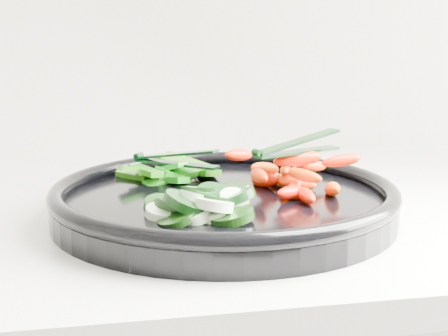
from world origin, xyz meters
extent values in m
cylinder|color=black|center=(0.26, 1.63, 0.94)|extent=(0.38, 0.38, 0.02)
torus|color=black|center=(0.26, 1.63, 0.96)|extent=(0.38, 0.38, 0.02)
cylinder|color=black|center=(0.20, 1.54, 0.96)|extent=(0.05, 0.05, 0.02)
cylinder|color=beige|center=(0.22, 1.54, 0.96)|extent=(0.05, 0.05, 0.02)
cylinder|color=black|center=(0.20, 1.57, 0.96)|extent=(0.06, 0.06, 0.03)
cylinder|color=#D8F5C4|center=(0.21, 1.57, 0.96)|extent=(0.04, 0.04, 0.02)
cylinder|color=black|center=(0.19, 1.57, 0.96)|extent=(0.05, 0.05, 0.03)
cylinder|color=beige|center=(0.21, 1.58, 0.96)|extent=(0.04, 0.04, 0.02)
cylinder|color=black|center=(0.25, 1.53, 0.96)|extent=(0.06, 0.06, 0.02)
cylinder|color=beige|center=(0.24, 1.54, 0.96)|extent=(0.05, 0.05, 0.02)
cylinder|color=black|center=(0.22, 1.59, 0.96)|extent=(0.05, 0.05, 0.02)
cylinder|color=beige|center=(0.21, 1.58, 0.96)|extent=(0.04, 0.04, 0.02)
cylinder|color=black|center=(0.20, 1.57, 0.96)|extent=(0.05, 0.05, 0.01)
cylinder|color=#D5F0C0|center=(0.22, 1.56, 0.96)|extent=(0.05, 0.05, 0.01)
cylinder|color=black|center=(0.21, 1.56, 0.96)|extent=(0.04, 0.04, 0.02)
cylinder|color=#E6FAC8|center=(0.19, 1.56, 0.96)|extent=(0.04, 0.04, 0.02)
cylinder|color=black|center=(0.21, 1.58, 0.96)|extent=(0.04, 0.04, 0.02)
cylinder|color=beige|center=(0.21, 1.58, 0.96)|extent=(0.04, 0.04, 0.02)
cylinder|color=black|center=(0.26, 1.56, 0.97)|extent=(0.06, 0.06, 0.03)
cylinder|color=#B2D1A7|center=(0.27, 1.57, 0.97)|extent=(0.04, 0.04, 0.02)
cylinder|color=black|center=(0.23, 1.59, 0.97)|extent=(0.06, 0.06, 0.02)
cylinder|color=#E3FAC8|center=(0.23, 1.59, 0.97)|extent=(0.05, 0.05, 0.02)
cylinder|color=black|center=(0.21, 1.55, 0.97)|extent=(0.06, 0.06, 0.03)
cylinder|color=beige|center=(0.22, 1.56, 0.97)|extent=(0.05, 0.04, 0.03)
cylinder|color=black|center=(0.24, 1.57, 0.97)|extent=(0.05, 0.05, 0.03)
cylinder|color=beige|center=(0.26, 1.56, 0.97)|extent=(0.04, 0.04, 0.02)
cylinder|color=black|center=(0.26, 1.58, 0.97)|extent=(0.05, 0.05, 0.02)
cylinder|color=beige|center=(0.26, 1.59, 0.97)|extent=(0.04, 0.04, 0.02)
cylinder|color=black|center=(0.24, 1.56, 0.97)|extent=(0.06, 0.06, 0.02)
cylinder|color=#E5F8C7|center=(0.24, 1.54, 0.97)|extent=(0.05, 0.05, 0.02)
ellipsoid|color=#FF4500|center=(0.34, 1.62, 0.96)|extent=(0.03, 0.04, 0.02)
ellipsoid|color=#FC1400|center=(0.33, 1.59, 0.96)|extent=(0.05, 0.04, 0.02)
ellipsoid|color=#F80F00|center=(0.34, 1.58, 0.96)|extent=(0.02, 0.04, 0.02)
ellipsoid|color=#EF1100|center=(0.32, 1.66, 0.96)|extent=(0.04, 0.05, 0.03)
ellipsoid|color=#E45E00|center=(0.38, 1.60, 0.96)|extent=(0.02, 0.05, 0.03)
ellipsoid|color=#FF5B00|center=(0.33, 1.65, 0.96)|extent=(0.02, 0.04, 0.02)
ellipsoid|color=#E03300|center=(0.35, 1.63, 0.96)|extent=(0.05, 0.02, 0.02)
ellipsoid|color=#F11C00|center=(0.36, 1.69, 0.96)|extent=(0.02, 0.05, 0.02)
ellipsoid|color=#FE5E00|center=(0.33, 1.69, 0.96)|extent=(0.02, 0.05, 0.02)
ellipsoid|color=#F23500|center=(0.30, 1.62, 0.98)|extent=(0.02, 0.05, 0.02)
ellipsoid|color=#FF6800|center=(0.36, 1.67, 0.98)|extent=(0.03, 0.05, 0.02)
ellipsoid|color=#FF4700|center=(0.34, 1.64, 0.98)|extent=(0.03, 0.04, 0.02)
ellipsoid|color=#F44B00|center=(0.35, 1.61, 0.98)|extent=(0.04, 0.04, 0.02)
ellipsoid|color=#FF5C00|center=(0.32, 1.65, 0.98)|extent=(0.05, 0.04, 0.02)
ellipsoid|color=#FF3500|center=(0.37, 1.66, 0.98)|extent=(0.04, 0.03, 0.02)
ellipsoid|color=#FF1D00|center=(0.34, 1.63, 0.99)|extent=(0.04, 0.02, 0.02)
ellipsoid|color=#ED2300|center=(0.29, 1.67, 0.99)|extent=(0.04, 0.03, 0.02)
ellipsoid|color=#ED1900|center=(0.35, 1.63, 0.99)|extent=(0.05, 0.02, 0.02)
ellipsoid|color=red|center=(0.39, 1.62, 0.99)|extent=(0.05, 0.02, 0.02)
cube|color=#186109|center=(0.21, 1.72, 0.96)|extent=(0.03, 0.05, 0.02)
cube|color=#0C6009|center=(0.22, 1.72, 0.96)|extent=(0.06, 0.06, 0.03)
cube|color=#21700A|center=(0.26, 1.72, 0.96)|extent=(0.03, 0.06, 0.02)
cube|color=#09650C|center=(0.21, 1.70, 0.96)|extent=(0.04, 0.05, 0.02)
cube|color=#1C6809|center=(0.21, 1.70, 0.96)|extent=(0.07, 0.04, 0.02)
cube|color=#246B0A|center=(0.17, 1.73, 0.96)|extent=(0.04, 0.04, 0.01)
cube|color=#1B6A0A|center=(0.19, 1.73, 0.96)|extent=(0.03, 0.07, 0.03)
cube|color=#0B750C|center=(0.21, 1.72, 0.97)|extent=(0.04, 0.05, 0.02)
cube|color=#19690A|center=(0.18, 1.71, 0.97)|extent=(0.05, 0.03, 0.02)
cube|color=#116009|center=(0.18, 1.71, 0.97)|extent=(0.04, 0.06, 0.01)
cube|color=#206109|center=(0.23, 1.74, 0.97)|extent=(0.06, 0.06, 0.02)
cylinder|color=black|center=(0.30, 1.62, 1.00)|extent=(0.01, 0.01, 0.01)
cube|color=black|center=(0.35, 1.64, 1.00)|extent=(0.11, 0.06, 0.00)
cube|color=black|center=(0.35, 1.64, 1.01)|extent=(0.11, 0.05, 0.02)
cylinder|color=black|center=(0.18, 1.75, 0.98)|extent=(0.01, 0.01, 0.01)
cube|color=black|center=(0.22, 1.71, 0.97)|extent=(0.10, 0.08, 0.00)
cube|color=black|center=(0.22, 1.71, 0.99)|extent=(0.10, 0.08, 0.02)
camera|label=1|loc=(0.14, 0.98, 1.12)|focal=50.00mm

